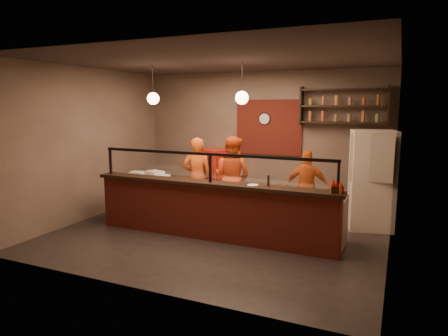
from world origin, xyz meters
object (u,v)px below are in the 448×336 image
at_px(cook_mid, 232,177).
at_px(cook_right, 307,187).
at_px(pepper_mill, 268,181).
at_px(red_cooler, 214,177).
at_px(wall_clock, 265,119).
at_px(condiment_caddy, 337,189).
at_px(cook_left, 197,177).
at_px(fridge, 372,180).
at_px(pizza_dough, 252,189).

height_order(cook_mid, cook_right, cook_mid).
bearing_deg(pepper_mill, red_cooler, 131.83).
distance_m(wall_clock, condiment_caddy, 3.60).
relative_size(cook_left, cook_right, 1.15).
bearing_deg(fridge, pepper_mill, -142.86).
bearing_deg(pizza_dough, fridge, 37.44).
bearing_deg(pepper_mill, cook_mid, 131.35).
distance_m(wall_clock, pepper_mill, 3.01).
height_order(cook_mid, pepper_mill, cook_mid).
xyz_separation_m(cook_left, red_cooler, (-0.11, 1.13, -0.19)).
xyz_separation_m(cook_right, pizza_dough, (-0.72, -1.37, 0.15)).
bearing_deg(condiment_caddy, pepper_mill, 177.26).
relative_size(cook_left, pepper_mill, 9.15).
bearing_deg(cook_left, red_cooler, -109.34).
height_order(pizza_dough, condiment_caddy, condiment_caddy).
relative_size(cook_right, condiment_caddy, 7.87).
distance_m(cook_left, cook_mid, 0.78).
height_order(cook_mid, red_cooler, cook_mid).
xyz_separation_m(fridge, red_cooler, (-3.67, 0.57, -0.29)).
height_order(cook_mid, condiment_caddy, cook_mid).
xyz_separation_m(cook_mid, cook_right, (1.57, 0.25, -0.13)).
height_order(fridge, pepper_mill, fridge).
bearing_deg(wall_clock, cook_left, -126.45).
relative_size(cook_right, pepper_mill, 7.97).
relative_size(red_cooler, condiment_caddy, 7.03).
xyz_separation_m(cook_right, pepper_mill, (-0.31, -1.69, 0.40)).
bearing_deg(cook_right, cook_left, 1.84).
relative_size(fridge, pepper_mill, 10.23).
height_order(fridge, pizza_dough, fridge).
bearing_deg(condiment_caddy, fridge, 77.92).
xyz_separation_m(cook_left, cook_right, (2.33, 0.43, -0.11)).
height_order(wall_clock, fridge, wall_clock).
xyz_separation_m(cook_right, fridge, (1.23, 0.13, 0.21)).
xyz_separation_m(cook_right, red_cooler, (-2.44, 0.70, -0.08)).
bearing_deg(cook_left, wall_clock, -151.36).
height_order(cook_right, red_cooler, cook_right).
relative_size(cook_mid, pepper_mill, 9.36).
bearing_deg(fridge, cook_left, 176.38).
bearing_deg(cook_left, cook_mid, 168.40).
bearing_deg(fridge, cook_right, 173.43).
height_order(cook_mid, pizza_dough, cook_mid).
xyz_separation_m(cook_mid, fridge, (2.80, 0.38, 0.08)).
distance_m(cook_left, cook_right, 2.37).
bearing_deg(red_cooler, pizza_dough, -25.56).
bearing_deg(pizza_dough, wall_clock, 102.97).
bearing_deg(red_cooler, cook_mid, -22.83).
bearing_deg(pepper_mill, condiment_caddy, -2.74).
bearing_deg(cook_left, pizza_dough, 124.97).
distance_m(cook_mid, pepper_mill, 1.93).
bearing_deg(pizza_dough, cook_left, 149.87).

